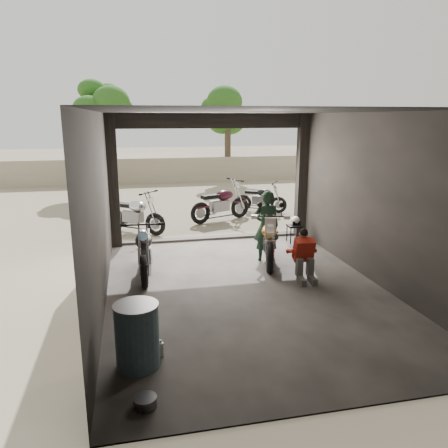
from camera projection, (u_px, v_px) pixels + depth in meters
name	position (u px, v px, depth m)	size (l,w,h in m)	color
ground	(246.00, 290.00, 8.03)	(80.00, 80.00, 0.00)	#7A6D56
garage	(239.00, 216.00, 8.25)	(7.00, 7.13, 3.20)	#2D2B28
boundary_wall	(171.00, 170.00, 21.18)	(18.00, 0.30, 1.20)	gray
tree_left	(101.00, 96.00, 18.33)	(2.20, 2.20, 5.60)	#382B1E
tree_right	(228.00, 107.00, 21.05)	(2.20, 2.20, 5.00)	#382B1E
main_bike	(269.00, 236.00, 9.44)	(0.74, 1.79, 1.19)	beige
left_bike	(144.00, 247.00, 8.68)	(0.73, 1.77, 1.20)	black
outside_bike_a	(134.00, 212.00, 11.93)	(0.72, 1.75, 1.18)	black
outside_bike_b	(221.00, 201.00, 13.28)	(0.76, 1.85, 1.25)	#370D1B
outside_bike_c	(261.00, 197.00, 14.59)	(0.63, 1.53, 1.03)	black
rider	(266.00, 226.00, 9.51)	(0.57, 0.38, 1.58)	black
mechanic	(305.00, 257.00, 8.37)	(0.50, 0.68, 0.98)	red
stool	(294.00, 228.00, 11.00)	(0.33, 0.33, 0.46)	black
helmet	(295.00, 220.00, 11.02)	(0.23, 0.24, 0.22)	silver
oil_drum	(137.00, 337.00, 5.47)	(0.55, 0.55, 0.85)	#3B5964
sign_post	(309.00, 169.00, 12.17)	(0.83, 0.08, 2.50)	black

